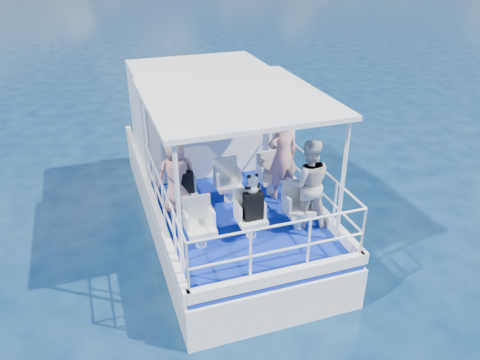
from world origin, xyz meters
name	(u,v)px	position (x,y,z in m)	size (l,w,h in m)	color
ground	(232,243)	(0.00, 0.00, 0.00)	(2000.00, 2000.00, 0.00)	#081E3C
hull	(218,218)	(0.00, 1.00, 0.00)	(3.00, 7.00, 1.60)	white
deck	(217,185)	(0.00, 1.00, 0.85)	(2.90, 6.90, 0.10)	navy
cabin	(200,114)	(0.00, 2.30, 2.00)	(2.85, 2.00, 2.20)	white
canopy	(234,97)	(0.00, -0.20, 3.14)	(3.00, 3.20, 0.08)	white
canopy_posts	(235,159)	(0.00, -0.25, 2.00)	(2.77, 2.97, 2.20)	white
railings	(241,197)	(0.00, -0.58, 1.40)	(2.84, 3.59, 1.00)	white
seat_port_fwd	(184,199)	(-0.90, 0.20, 1.09)	(0.48, 0.46, 0.38)	silver
seat_center_fwd	(228,192)	(0.00, 0.20, 1.09)	(0.48, 0.46, 0.38)	silver
seat_stbd_fwd	(271,185)	(0.90, 0.20, 1.09)	(0.48, 0.46, 0.38)	silver
seat_port_aft	(201,236)	(-0.90, -1.10, 1.09)	(0.48, 0.46, 0.38)	silver
seat_center_aft	(251,227)	(0.00, -1.10, 1.09)	(0.48, 0.46, 0.38)	silver
seat_stbd_aft	(298,218)	(0.90, -1.10, 1.09)	(0.48, 0.46, 0.38)	silver
passenger_port_fwd	(177,175)	(-1.01, 0.17, 1.64)	(0.56, 0.40, 1.49)	tan
passenger_stbd_fwd	(283,156)	(1.05, 0.02, 1.80)	(0.66, 0.43, 1.80)	#DA938D
passenger_stbd_aft	(308,184)	(1.07, -1.04, 1.72)	(0.80, 0.62, 1.65)	silver
backpack_port	(184,182)	(-0.88, 0.13, 1.49)	(0.32, 0.18, 0.43)	black
backpack_center	(253,206)	(0.02, -1.14, 1.52)	(0.33, 0.18, 0.49)	black
compact_camera	(183,171)	(-0.89, 0.13, 1.74)	(0.10, 0.06, 0.06)	black
panda	(253,184)	(0.01, -1.12, 1.94)	(0.22, 0.19, 0.35)	white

